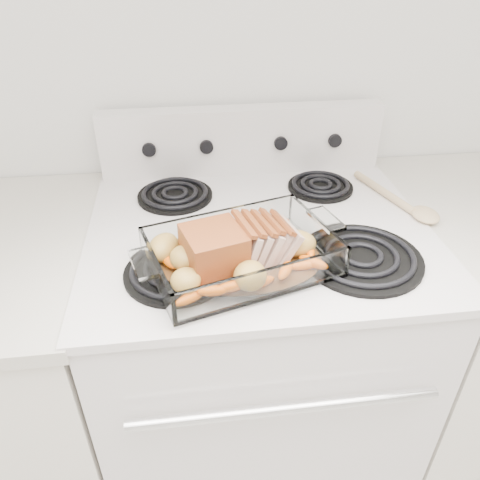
{
  "coord_description": "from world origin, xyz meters",
  "views": [
    {
      "loc": [
        -0.16,
        0.75,
        1.51
      ],
      "look_at": [
        -0.06,
        1.52,
        0.99
      ],
      "focal_mm": 35.0,
      "sensor_mm": 36.0,
      "label": 1
    }
  ],
  "objects": [
    {
      "name": "electric_range",
      "position": [
        0.0,
        1.66,
        0.48
      ],
      "size": [
        0.78,
        0.7,
        1.12
      ],
      "color": "silver",
      "rests_on": "ground"
    },
    {
      "name": "baking_dish",
      "position": [
        -0.06,
        1.5,
        0.96
      ],
      "size": [
        0.35,
        0.23,
        0.07
      ],
      "rotation": [
        0.0,
        0.0,
        0.28
      ],
      "color": "white",
      "rests_on": "electric_range"
    },
    {
      "name": "wooden_spoon",
      "position": [
        0.37,
        1.69,
        0.94
      ],
      "size": [
        0.13,
        0.27,
        0.02
      ],
      "rotation": [
        0.0,
        0.0,
        0.3
      ],
      "color": "tan",
      "rests_on": "electric_range"
    },
    {
      "name": "counter_right",
      "position": [
        0.67,
        1.66,
        0.47
      ],
      "size": [
        0.58,
        0.68,
        0.93
      ],
      "color": "white",
      "rests_on": "ground"
    },
    {
      "name": "pork_roast",
      "position": [
        -0.08,
        1.5,
        0.99
      ],
      "size": [
        0.22,
        0.11,
        0.09
      ],
      "rotation": [
        0.0,
        0.0,
        -0.41
      ],
      "color": "#8C3B13",
      "rests_on": "baking_dish"
    },
    {
      "name": "counter_left",
      "position": [
        -0.67,
        1.66,
        0.47
      ],
      "size": [
        0.58,
        0.68,
        0.93
      ],
      "color": "white",
      "rests_on": "ground"
    },
    {
      "name": "roast_vegetables",
      "position": [
        -0.07,
        1.54,
        0.97
      ],
      "size": [
        0.4,
        0.22,
        0.05
      ],
      "rotation": [
        0.0,
        0.0,
        -0.22
      ],
      "color": "orange",
      "rests_on": "baking_dish"
    }
  ]
}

